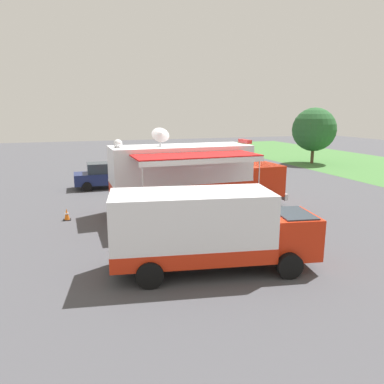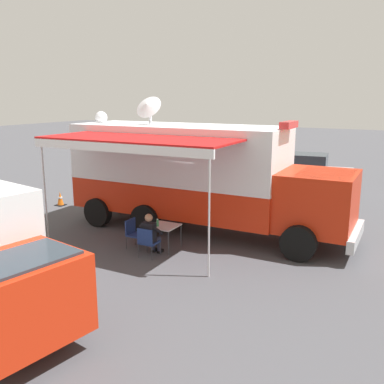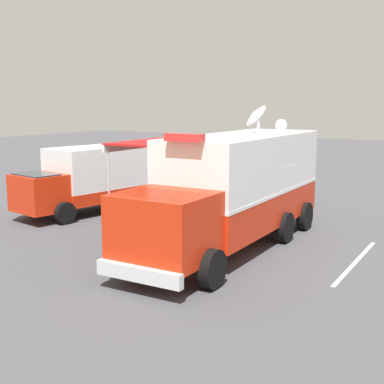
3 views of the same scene
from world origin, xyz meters
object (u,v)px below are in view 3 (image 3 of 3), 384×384
traffic_cone (308,204)px  folding_chair_beside_table (181,217)px  support_truck (99,178)px  seated_responder (162,216)px  water_bottle (174,212)px  folding_chair_at_table (157,219)px  command_truck (233,186)px  trash_bin (180,203)px  folding_table (176,218)px

traffic_cone → folding_chair_beside_table: bearing=65.1°
folding_chair_beside_table → support_truck: 5.11m
folding_chair_beside_table → seated_responder: (0.29, 0.81, 0.14)m
traffic_cone → water_bottle: bearing=69.0°
traffic_cone → folding_chair_at_table: bearing=64.4°
command_truck → water_bottle: bearing=-2.7°
seated_responder → trash_bin: (1.37, -3.24, -0.20)m
command_truck → trash_bin: 5.46m
trash_bin → support_truck: support_truck is taller
folding_chair_beside_table → support_truck: support_truck is taller
seated_responder → trash_bin: 3.52m
seated_responder → trash_bin: bearing=-67.0°
water_bottle → trash_bin: size_ratio=0.25×
trash_bin → support_truck: (3.23, 1.24, 0.93)m
folding_table → folding_chair_beside_table: (0.33, -0.85, -0.16)m
seated_responder → support_truck: size_ratio=0.18×
folding_chair_at_table → trash_bin: bearing=-69.9°
support_truck → water_bottle: bearing=159.2°
folding_chair_at_table → support_truck: bearing=-24.4°
trash_bin → folding_chair_at_table: bearing=110.1°
folding_chair_at_table → traffic_cone: 7.23m
folding_table → folding_chair_at_table: 0.82m
water_bottle → folding_chair_at_table: water_bottle is taller
trash_bin → traffic_cone: (-4.31, -3.27, -0.18)m
folding_chair_at_table → folding_chair_beside_table: 0.94m
folding_table → support_truck: bearing=-21.4°
water_bottle → support_truck: 5.45m
trash_bin → command_truck: bearing=141.6°
folding_table → traffic_cone: (-2.33, -6.55, -0.39)m
seated_responder → support_truck: bearing=-23.4°
support_truck → trash_bin: bearing=-159.1°
folding_chair_beside_table → command_truck: bearing=161.2°
trash_bin → water_bottle: bearing=120.2°
trash_bin → support_truck: bearing=20.9°
water_bottle → folding_chair_beside_table: water_bottle is taller
folding_chair_beside_table → trash_bin: (1.66, -2.43, -0.06)m
water_bottle → trash_bin: 3.68m
water_bottle → folding_chair_at_table: 0.73m
folding_table → seated_responder: (0.61, -0.04, -0.02)m
folding_table → trash_bin: trash_bin is taller
water_bottle → support_truck: (5.07, -1.92, 0.55)m
command_truck → trash_bin: size_ratio=10.48×
water_bottle → folding_chair_beside_table: bearing=-76.1°
seated_responder → traffic_cone: seated_responder is taller
traffic_cone → support_truck: (7.54, 4.51, 1.11)m
trash_bin → traffic_cone: size_ratio=1.57×
folding_table → folding_chair_beside_table: 0.92m
folding_chair_beside_table → trash_bin: bearing=-55.7°
folding_chair_beside_table → seated_responder: seated_responder is taller
folding_table → traffic_cone: folding_table is taller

